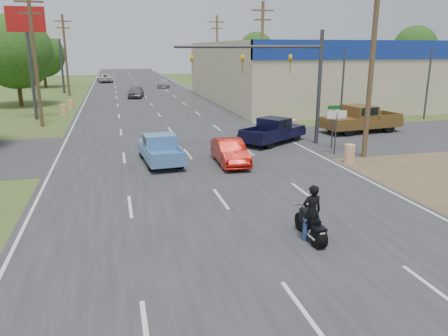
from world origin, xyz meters
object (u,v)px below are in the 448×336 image
object	(u,v)px
motorcycle	(312,228)
distant_car_white	(105,78)
red_convertible	(230,152)
brown_pickup	(359,119)
rider	(312,215)
navy_pickup	(274,130)
distant_car_grey	(136,92)
blue_pickup	(160,148)
distant_car_silver	(163,83)

from	to	relation	value
motorcycle	distant_car_white	world-z (taller)	distant_car_white
red_convertible	brown_pickup	bearing A→B (deg)	30.87
red_convertible	rider	distance (m)	9.79
rider	navy_pickup	bearing A→B (deg)	-106.73
distant_car_grey	blue_pickup	bearing A→B (deg)	-81.41
rider	distant_car_grey	bearing A→B (deg)	-86.82
navy_pickup	distant_car_white	size ratio (longest dim) A/B	0.96
rider	distant_car_grey	size ratio (longest dim) A/B	0.41
red_convertible	motorcycle	size ratio (longest dim) A/B	1.97
blue_pickup	distant_car_white	bearing A→B (deg)	88.86
red_convertible	distant_car_silver	bearing A→B (deg)	88.79
navy_pickup	distant_car_silver	distance (m)	44.00
red_convertible	navy_pickup	distance (m)	6.09
blue_pickup	navy_pickup	xyz separation A→B (m)	(7.64, 3.25, 0.05)
rider	distant_car_white	bearing A→B (deg)	-85.14
navy_pickup	distant_car_white	world-z (taller)	navy_pickup
motorcycle	brown_pickup	distance (m)	19.89
blue_pickup	red_convertible	bearing A→B (deg)	-23.90
rider	distant_car_white	xyz separation A→B (m)	(-7.12, 71.47, -0.13)
blue_pickup	navy_pickup	world-z (taller)	navy_pickup
red_convertible	distant_car_silver	world-z (taller)	distant_car_silver
blue_pickup	distant_car_white	xyz separation A→B (m)	(-3.55, 60.44, -0.03)
red_convertible	distant_car_grey	bearing A→B (deg)	96.24
navy_pickup	distant_car_white	bearing A→B (deg)	156.85
distant_car_white	motorcycle	bearing A→B (deg)	89.28
brown_pickup	motorcycle	bearing A→B (deg)	137.45
motorcycle	red_convertible	bearing A→B (deg)	89.44
distant_car_grey	red_convertible	bearing A→B (deg)	-75.47
distant_car_grey	rider	bearing A→B (deg)	-76.54
rider	navy_pickup	xyz separation A→B (m)	(4.07, 14.28, -0.05)
red_convertible	rider	bearing A→B (deg)	-88.57
red_convertible	motorcycle	world-z (taller)	red_convertible
rider	distant_car_silver	distance (m)	58.26
motorcycle	blue_pickup	world-z (taller)	blue_pickup
navy_pickup	distant_car_white	xyz separation A→B (m)	(-11.19, 57.19, -0.08)
red_convertible	distant_car_silver	size ratio (longest dim) A/B	0.81
brown_pickup	distant_car_white	world-z (taller)	brown_pickup
brown_pickup	rider	bearing A→B (deg)	137.38
navy_pickup	brown_pickup	size ratio (longest dim) A/B	0.83
motorcycle	brown_pickup	bearing A→B (deg)	54.38
rider	navy_pickup	distance (m)	14.84
blue_pickup	distant_car_white	distance (m)	60.55
motorcycle	navy_pickup	xyz separation A→B (m)	(4.07, 14.32, 0.37)
distant_car_white	blue_pickup	bearing A→B (deg)	86.95
distant_car_grey	distant_car_silver	xyz separation A→B (m)	(5.04, 14.37, -0.02)
motorcycle	distant_car_silver	bearing A→B (deg)	87.24
distant_car_white	rider	bearing A→B (deg)	89.28
red_convertible	brown_pickup	size ratio (longest dim) A/B	0.64
blue_pickup	distant_car_grey	world-z (taller)	blue_pickup
red_convertible	distant_car_grey	xyz separation A→B (m)	(-3.03, 34.07, 0.08)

